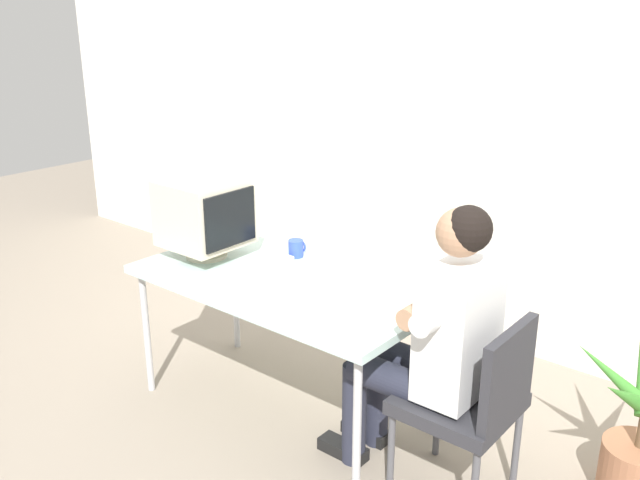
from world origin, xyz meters
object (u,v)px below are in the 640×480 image
Objects in this scene: keyboard at (252,267)px; desk_mug at (296,248)px; crt_monitor at (205,213)px; office_chair at (472,399)px; person_seated at (432,339)px; desk at (284,288)px.

keyboard is 0.29m from desk_mug.
keyboard is (0.31, 0.02, -0.22)m from crt_monitor.
person_seated is at bearing 180.00° from office_chair.
desk_mug is (0.36, 0.30, -0.19)m from crt_monitor.
crt_monitor is 0.89× the size of keyboard.
desk is at bearing 178.36° from person_seated.
office_chair reaches higher than desk.
keyboard is (-0.20, -0.01, 0.06)m from desk.
desk is 3.63× the size of crt_monitor.
desk is 0.21m from keyboard.
desk is 1.17× the size of person_seated.
office_chair reaches higher than desk_mug.
desk is 0.33m from desk_mug.
keyboard is at bearing -99.16° from desk_mug.
crt_monitor reaches higher than desk.
crt_monitor is (-0.52, -0.03, 0.28)m from desk.
office_chair is 0.28m from person_seated.
desk is 16.49× the size of desk_mug.
keyboard is 0.56× the size of office_chair.
person_seated is (1.05, -0.01, -0.05)m from keyboard.
crt_monitor is 0.32× the size of person_seated.
office_chair is at bearing -1.33° from desk.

